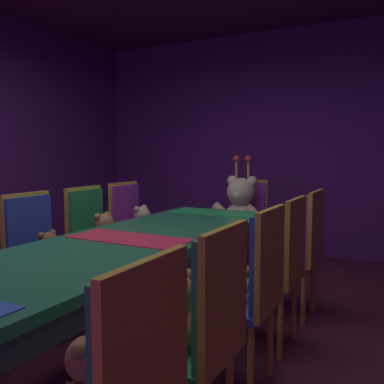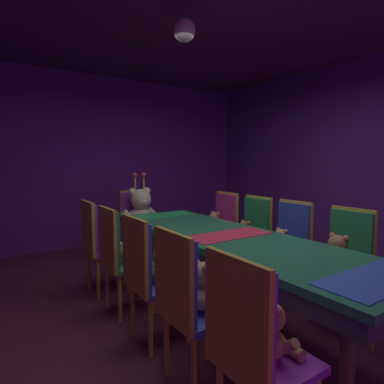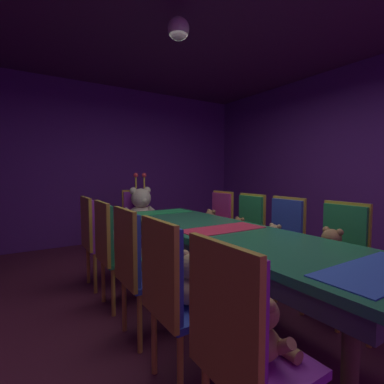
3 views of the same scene
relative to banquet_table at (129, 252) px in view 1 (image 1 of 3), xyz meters
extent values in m
plane|color=#591E33|center=(0.00, 0.00, -0.66)|extent=(7.90, 7.90, 0.00)
cube|color=#59267F|center=(0.00, 3.20, 0.74)|extent=(5.20, 0.12, 2.80)
cube|color=#26724C|center=(0.00, 0.00, 0.06)|extent=(0.90, 2.98, 0.05)
cube|color=#33333F|center=(0.00, 0.00, -0.02)|extent=(0.88, 2.92, 0.10)
cylinder|color=#4C3826|center=(0.38, 1.34, -0.31)|extent=(0.07, 0.07, 0.69)
cylinder|color=#4C3826|center=(-0.38, 1.34, -0.31)|extent=(0.07, 0.07, 0.69)
cube|color=#E52D4C|center=(0.00, 0.00, 0.09)|extent=(0.77, 0.32, 0.01)
cube|color=green|center=(0.00, 1.27, 0.09)|extent=(0.77, 0.32, 0.01)
cylinder|color=gold|center=(-0.54, -0.41, -0.45)|extent=(0.04, 0.04, 0.42)
cube|color=#2D47B2|center=(-0.69, -0.01, -0.22)|extent=(0.40, 0.40, 0.04)
cube|color=#2D47B2|center=(-0.87, -0.01, 0.05)|extent=(0.05, 0.38, 0.50)
cube|color=gold|center=(-0.90, -0.01, 0.05)|extent=(0.03, 0.41, 0.55)
cylinder|color=gold|center=(-0.53, 0.15, -0.45)|extent=(0.04, 0.04, 0.42)
cylinder|color=gold|center=(-0.53, -0.17, -0.45)|extent=(0.04, 0.04, 0.42)
cylinder|color=gold|center=(-0.85, 0.15, -0.45)|extent=(0.04, 0.04, 0.42)
cylinder|color=gold|center=(-0.85, -0.17, -0.45)|extent=(0.04, 0.04, 0.42)
ellipsoid|color=brown|center=(-0.69, -0.01, -0.12)|extent=(0.17, 0.17, 0.13)
sphere|color=brown|center=(-0.68, -0.01, 0.00)|extent=(0.13, 0.13, 0.13)
sphere|color=#99663C|center=(-0.63, -0.01, -0.01)|extent=(0.05, 0.05, 0.05)
sphere|color=brown|center=(-0.69, 0.04, 0.05)|extent=(0.05, 0.05, 0.05)
sphere|color=brown|center=(-0.69, -0.06, 0.05)|extent=(0.05, 0.05, 0.05)
cylinder|color=brown|center=(-0.66, 0.08, -0.11)|extent=(0.05, 0.12, 0.11)
cylinder|color=brown|center=(-0.66, -0.09, -0.11)|extent=(0.05, 0.12, 0.11)
cylinder|color=brown|center=(-0.58, 0.04, -0.17)|extent=(0.06, 0.13, 0.06)
cylinder|color=brown|center=(-0.58, -0.05, -0.17)|extent=(0.06, 0.13, 0.06)
cube|color=#268C4C|center=(-0.70, 0.58, -0.22)|extent=(0.40, 0.40, 0.04)
cube|color=#268C4C|center=(-0.88, 0.58, 0.05)|extent=(0.05, 0.38, 0.50)
cube|color=gold|center=(-0.90, 0.58, 0.05)|extent=(0.03, 0.41, 0.55)
cylinder|color=gold|center=(-0.54, 0.74, -0.45)|extent=(0.04, 0.04, 0.42)
cylinder|color=gold|center=(-0.54, 0.42, -0.45)|extent=(0.04, 0.04, 0.42)
cylinder|color=gold|center=(-0.86, 0.74, -0.45)|extent=(0.04, 0.04, 0.42)
cylinder|color=gold|center=(-0.86, 0.42, -0.45)|extent=(0.04, 0.04, 0.42)
ellipsoid|color=#9E7247|center=(-0.70, 0.58, -0.11)|extent=(0.20, 0.20, 0.16)
sphere|color=#9E7247|center=(-0.68, 0.58, 0.04)|extent=(0.16, 0.16, 0.16)
sphere|color=tan|center=(-0.63, 0.58, 0.03)|extent=(0.06, 0.06, 0.06)
sphere|color=#9E7247|center=(-0.70, 0.64, 0.10)|extent=(0.06, 0.06, 0.06)
sphere|color=#9E7247|center=(-0.70, 0.52, 0.10)|extent=(0.06, 0.06, 0.06)
cylinder|color=#9E7247|center=(-0.66, 0.68, -0.09)|extent=(0.06, 0.14, 0.13)
cylinder|color=#9E7247|center=(-0.66, 0.48, -0.09)|extent=(0.06, 0.14, 0.13)
cylinder|color=#9E7247|center=(-0.57, 0.64, -0.16)|extent=(0.07, 0.15, 0.07)
cylinder|color=#9E7247|center=(-0.57, 0.53, -0.16)|extent=(0.07, 0.15, 0.07)
cube|color=purple|center=(-0.72, 1.15, -0.22)|extent=(0.40, 0.40, 0.04)
cube|color=purple|center=(-0.90, 1.15, 0.05)|extent=(0.05, 0.38, 0.50)
cube|color=gold|center=(-0.92, 1.15, 0.05)|extent=(0.03, 0.41, 0.55)
cylinder|color=gold|center=(-0.56, 1.31, -0.45)|extent=(0.04, 0.04, 0.42)
cylinder|color=gold|center=(-0.56, 0.99, -0.45)|extent=(0.04, 0.04, 0.42)
cylinder|color=gold|center=(-0.88, 1.31, -0.45)|extent=(0.04, 0.04, 0.42)
cylinder|color=gold|center=(-0.88, 0.99, -0.45)|extent=(0.04, 0.04, 0.42)
ellipsoid|color=beige|center=(-0.72, 1.15, -0.11)|extent=(0.19, 0.19, 0.16)
sphere|color=beige|center=(-0.70, 1.15, 0.03)|extent=(0.16, 0.16, 0.16)
sphere|color=#FDDCAD|center=(-0.64, 1.15, 0.02)|extent=(0.06, 0.06, 0.06)
sphere|color=beige|center=(-0.72, 1.21, 0.09)|extent=(0.06, 0.06, 0.06)
sphere|color=beige|center=(-0.72, 1.09, 0.09)|extent=(0.06, 0.06, 0.06)
cylinder|color=beige|center=(-0.68, 1.25, -0.09)|extent=(0.05, 0.14, 0.13)
cylinder|color=beige|center=(-0.68, 1.05, -0.09)|extent=(0.05, 0.14, 0.13)
cylinder|color=beige|center=(-0.59, 1.20, -0.16)|extent=(0.07, 0.15, 0.07)
cylinder|color=beige|center=(-0.59, 1.10, -0.16)|extent=(0.07, 0.15, 0.07)
cube|color=#268C4C|center=(0.89, -1.15, 0.05)|extent=(0.05, 0.38, 0.50)
cube|color=gold|center=(0.91, -1.15, 0.05)|extent=(0.03, 0.41, 0.55)
sphere|color=olive|center=(0.69, -1.15, 0.00)|extent=(0.13, 0.13, 0.13)
sphere|color=#AE7747|center=(0.65, -1.15, -0.01)|extent=(0.05, 0.05, 0.05)
sphere|color=olive|center=(0.71, -1.20, 0.05)|extent=(0.05, 0.05, 0.05)
sphere|color=olive|center=(0.71, -1.10, 0.05)|extent=(0.05, 0.05, 0.05)
cylinder|color=olive|center=(0.68, -1.06, -0.11)|extent=(0.05, 0.12, 0.11)
cube|color=#268C4C|center=(0.70, -0.60, -0.22)|extent=(0.40, 0.40, 0.04)
cube|color=#268C4C|center=(0.88, -0.60, 0.05)|extent=(0.05, 0.38, 0.50)
cube|color=gold|center=(0.90, -0.60, 0.05)|extent=(0.03, 0.41, 0.55)
cylinder|color=gold|center=(0.54, -0.44, -0.45)|extent=(0.04, 0.04, 0.42)
ellipsoid|color=#9E7247|center=(0.70, -0.60, -0.11)|extent=(0.20, 0.20, 0.16)
sphere|color=#9E7247|center=(0.69, -0.60, 0.03)|extent=(0.16, 0.16, 0.16)
sphere|color=tan|center=(0.63, -0.60, 0.02)|extent=(0.06, 0.06, 0.06)
sphere|color=#9E7247|center=(0.70, -0.66, 0.09)|extent=(0.06, 0.06, 0.06)
sphere|color=#9E7247|center=(0.70, -0.54, 0.09)|extent=(0.06, 0.06, 0.06)
cylinder|color=#9E7247|center=(0.66, -0.70, -0.09)|extent=(0.06, 0.14, 0.13)
cylinder|color=#9E7247|center=(0.66, -0.50, -0.09)|extent=(0.06, 0.14, 0.13)
cylinder|color=#9E7247|center=(0.57, -0.65, -0.16)|extent=(0.07, 0.15, 0.07)
cylinder|color=#9E7247|center=(0.57, -0.55, -0.16)|extent=(0.07, 0.15, 0.07)
cube|color=#2D47B2|center=(0.69, 0.01, -0.22)|extent=(0.40, 0.40, 0.04)
cube|color=#2D47B2|center=(0.87, 0.01, 0.05)|extent=(0.05, 0.38, 0.50)
cube|color=gold|center=(0.90, 0.01, 0.05)|extent=(0.03, 0.41, 0.55)
cylinder|color=gold|center=(0.85, 0.17, -0.45)|extent=(0.04, 0.04, 0.42)
cylinder|color=gold|center=(0.85, -0.15, -0.45)|extent=(0.04, 0.04, 0.42)
cylinder|color=gold|center=(0.53, 0.17, -0.45)|extent=(0.04, 0.04, 0.42)
cylinder|color=gold|center=(0.53, -0.15, -0.45)|extent=(0.04, 0.04, 0.42)
ellipsoid|color=tan|center=(0.69, 0.01, -0.12)|extent=(0.16, 0.16, 0.13)
sphere|color=tan|center=(0.68, 0.01, -0.01)|extent=(0.13, 0.13, 0.13)
sphere|color=tan|center=(0.64, 0.01, -0.02)|extent=(0.05, 0.05, 0.05)
sphere|color=tan|center=(0.69, -0.04, 0.04)|extent=(0.05, 0.05, 0.05)
sphere|color=tan|center=(0.69, 0.06, 0.04)|extent=(0.05, 0.05, 0.05)
cylinder|color=tan|center=(0.66, -0.07, -0.11)|extent=(0.04, 0.11, 0.11)
cylinder|color=tan|center=(0.66, 0.09, -0.11)|extent=(0.04, 0.11, 0.11)
cylinder|color=tan|center=(0.59, -0.03, -0.17)|extent=(0.06, 0.12, 0.06)
cylinder|color=tan|center=(0.59, 0.05, -0.17)|extent=(0.06, 0.12, 0.06)
cube|color=#268C4C|center=(0.69, 0.54, -0.22)|extent=(0.40, 0.40, 0.04)
cube|color=#268C4C|center=(0.87, 0.54, 0.05)|extent=(0.05, 0.38, 0.50)
cube|color=gold|center=(0.89, 0.54, 0.05)|extent=(0.03, 0.41, 0.55)
cylinder|color=gold|center=(0.85, 0.70, -0.45)|extent=(0.04, 0.04, 0.42)
cylinder|color=gold|center=(0.85, 0.38, -0.45)|extent=(0.04, 0.04, 0.42)
cylinder|color=gold|center=(0.53, 0.70, -0.45)|extent=(0.04, 0.04, 0.42)
cylinder|color=gold|center=(0.53, 0.38, -0.45)|extent=(0.04, 0.04, 0.42)
ellipsoid|color=olive|center=(0.69, 0.54, -0.13)|extent=(0.16, 0.16, 0.13)
sphere|color=olive|center=(0.68, 0.54, -0.01)|extent=(0.13, 0.13, 0.13)
sphere|color=#AE7747|center=(0.63, 0.54, -0.02)|extent=(0.05, 0.05, 0.05)
sphere|color=olive|center=(0.69, 0.49, 0.04)|extent=(0.05, 0.05, 0.05)
sphere|color=olive|center=(0.69, 0.59, 0.04)|extent=(0.05, 0.05, 0.05)
cylinder|color=olive|center=(0.66, 0.46, -0.11)|extent=(0.04, 0.11, 0.11)
cylinder|color=olive|center=(0.66, 0.62, -0.11)|extent=(0.04, 0.11, 0.11)
cylinder|color=olive|center=(0.59, 0.50, -0.17)|extent=(0.05, 0.12, 0.05)
cylinder|color=olive|center=(0.59, 0.58, -0.17)|extent=(0.05, 0.12, 0.05)
cube|color=#CC338C|center=(0.70, 1.12, -0.22)|extent=(0.40, 0.40, 0.04)
cube|color=#CC338C|center=(0.88, 1.12, 0.05)|extent=(0.05, 0.38, 0.50)
cube|color=gold|center=(0.90, 1.12, 0.05)|extent=(0.03, 0.41, 0.55)
cylinder|color=gold|center=(0.86, 1.28, -0.45)|extent=(0.04, 0.04, 0.42)
cylinder|color=gold|center=(0.86, 0.96, -0.45)|extent=(0.04, 0.04, 0.42)
cylinder|color=gold|center=(0.54, 1.28, -0.45)|extent=(0.04, 0.04, 0.42)
cylinder|color=gold|center=(0.54, 0.96, -0.45)|extent=(0.04, 0.04, 0.42)
ellipsoid|color=#9E7247|center=(0.70, 1.12, -0.12)|extent=(0.18, 0.18, 0.14)
sphere|color=#9E7247|center=(0.68, 1.12, 0.01)|extent=(0.14, 0.14, 0.14)
sphere|color=tan|center=(0.63, 1.12, 0.00)|extent=(0.05, 0.05, 0.05)
sphere|color=#9E7247|center=(0.70, 1.07, 0.06)|extent=(0.05, 0.05, 0.05)
sphere|color=#9E7247|center=(0.70, 1.17, 0.06)|extent=(0.05, 0.05, 0.05)
cylinder|color=#9E7247|center=(0.66, 1.03, -0.10)|extent=(0.05, 0.13, 0.12)
cylinder|color=#9E7247|center=(0.66, 1.21, -0.10)|extent=(0.05, 0.13, 0.12)
cylinder|color=#9E7247|center=(0.58, 1.07, -0.17)|extent=(0.06, 0.13, 0.06)
cylinder|color=#9E7247|center=(0.58, 1.17, -0.17)|extent=(0.06, 0.13, 0.06)
cube|color=purple|center=(0.00, 1.91, -0.22)|extent=(0.40, 0.40, 0.04)
cube|color=purple|center=(0.00, 2.09, 0.05)|extent=(0.38, 0.05, 0.50)
cube|color=gold|center=(0.00, 2.11, 0.05)|extent=(0.41, 0.03, 0.55)
cylinder|color=gold|center=(0.16, 2.07, -0.45)|extent=(0.04, 0.04, 0.42)
cylinder|color=gold|center=(0.16, 1.75, -0.45)|extent=(0.04, 0.04, 0.42)
cylinder|color=gold|center=(-0.16, 2.07, -0.45)|extent=(0.04, 0.04, 0.42)
cylinder|color=gold|center=(-0.16, 1.75, -0.45)|extent=(0.04, 0.04, 0.42)
ellipsoid|color=beige|center=(0.00, 1.91, -0.04)|extent=(0.36, 0.36, 0.29)
sphere|color=beige|center=(0.00, 1.88, 0.22)|extent=(0.29, 0.29, 0.29)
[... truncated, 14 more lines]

